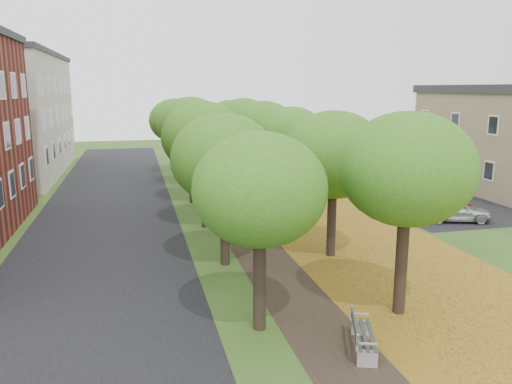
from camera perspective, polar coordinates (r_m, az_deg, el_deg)
ground at (r=16.78m, az=7.94°, el=-14.35°), size 120.00×120.00×0.00m
street_asphalt at (r=29.92m, az=-16.72°, el=-2.95°), size 8.00×70.00×0.01m
footpath at (r=30.41m, az=-2.47°, el=-2.22°), size 3.20×70.00×0.01m
leaf_verge at (r=31.73m, az=6.42°, el=-1.69°), size 7.50×70.00×0.01m
parking_lot at (r=36.34m, az=18.56°, el=-0.51°), size 9.00×16.00×0.01m
tree_row_west at (r=29.29m, az=-6.80°, el=6.36°), size 4.15×34.15×6.42m
tree_row_east at (r=30.25m, az=2.32°, el=6.61°), size 4.15×34.15×6.42m
bench at (r=15.07m, az=12.00°, el=-15.65°), size 1.19×2.04×0.93m
car_silver at (r=30.15m, az=21.74°, el=-1.92°), size 4.12×2.59×1.31m
car_red at (r=30.85m, az=19.50°, el=-1.32°), size 4.49×1.84×1.45m
car_grey at (r=34.81m, az=15.29°, el=0.33°), size 5.16×3.56×1.39m
car_white at (r=37.45m, az=13.96°, el=1.20°), size 5.41×3.25×1.41m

